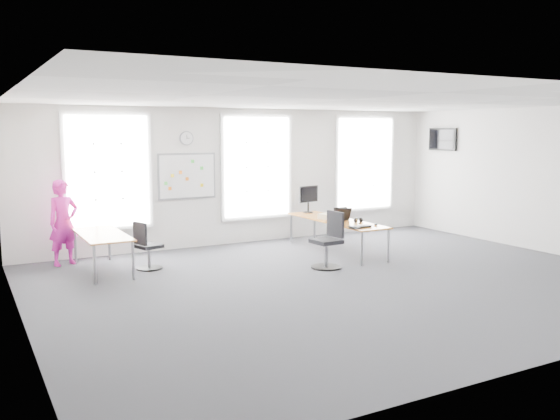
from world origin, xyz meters
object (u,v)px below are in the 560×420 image
keyboard (360,227)px  monitor (309,197)px  person (63,223)px  headphones (358,220)px  chair_right (329,243)px  desk_right (336,222)px  desk_left (102,237)px  chair_left (146,249)px

keyboard → monitor: monitor is taller
person → headphones: bearing=-38.9°
keyboard → headphones: headphones is taller
chair_right → monitor: bearing=151.4°
keyboard → headphones: size_ratio=2.92×
desk_right → desk_left: size_ratio=1.48×
desk_left → monitor: (4.69, 0.63, 0.41)m
desk_left → monitor: bearing=7.6°
chair_right → headphones: (1.12, 0.64, 0.27)m
headphones → desk_left: bearing=150.3°
desk_right → monitor: 1.24m
desk_right → headphones: headphones is taller
person → monitor: size_ratio=2.65×
person → chair_left: bearing=-61.0°
headphones → monitor: bearing=77.4°
desk_right → desk_left: (-4.65, 0.55, -0.00)m
desk_left → chair_right: size_ratio=1.82×
chair_left → headphones: 4.20m
desk_left → chair_left: size_ratio=2.14×
desk_right → keyboard: (-0.17, -1.07, 0.06)m
desk_right → person: 5.35m
desk_right → chair_right: (-0.94, -1.16, -0.18)m
chair_left → desk_left: bearing=53.8°
headphones → desk_right: bearing=92.2°
chair_right → person: (-4.22, 2.59, 0.35)m
chair_left → keyboard: (3.74, -1.38, 0.30)m
desk_right → person: size_ratio=1.73×
person → headphones: person is taller
chair_right → keyboard: 0.80m
monitor → chair_left: bearing=-180.0°
headphones → chair_left: bearing=151.3°
headphones → monitor: size_ratio=0.27×
desk_right → monitor: size_ratio=4.58×
person → headphones: size_ratio=9.69×
keyboard → desk_right: bearing=65.3°
chair_right → monitor: 2.60m
chair_left → desk_right: bearing=-112.6°
keyboard → headphones: bearing=41.8°
person → desk_right: bearing=-34.3°
person → keyboard: 5.58m
desk_right → chair_left: (-3.92, 0.31, -0.25)m
desk_right → keyboard: 1.09m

